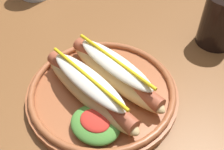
{
  "coord_description": "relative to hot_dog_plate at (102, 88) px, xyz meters",
  "views": [
    {
      "loc": [
        0.26,
        -0.3,
        1.11
      ],
      "look_at": [
        0.06,
        -0.03,
        0.77
      ],
      "focal_mm": 41.15,
      "sensor_mm": 36.0,
      "label": 1
    }
  ],
  "objects": [
    {
      "name": "dining_table",
      "position": [
        -0.07,
        0.07,
        -0.11
      ],
      "size": [
        1.5,
        0.9,
        0.74
      ],
      "color": "brown",
      "rests_on": "ground_plane"
    },
    {
      "name": "hot_dog_plate",
      "position": [
        0.0,
        0.0,
        0.0
      ],
      "size": [
        0.28,
        0.28,
        0.08
      ],
      "color": "#9E5633",
      "rests_on": "dining_table"
    },
    {
      "name": "soda_cup",
      "position": [
        0.11,
        0.28,
        0.03
      ],
      "size": [
        0.08,
        0.08,
        0.11
      ],
      "primitive_type": "cylinder",
      "color": "black",
      "rests_on": "dining_table"
    }
  ]
}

